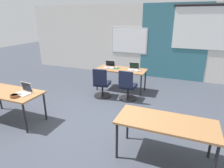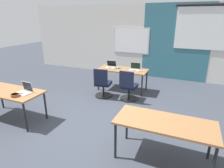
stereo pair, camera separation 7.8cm
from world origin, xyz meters
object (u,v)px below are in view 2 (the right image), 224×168
at_px(desk_near_left, 9,93).
at_px(chair_far_left, 103,85).
at_px(chair_far_right, 128,88).
at_px(laptop_far_left, 111,66).
at_px(mouse_far_right, 141,71).
at_px(mouse_far_left, 117,68).
at_px(desk_far_center, 122,71).
at_px(laptop_far_right, 135,69).
at_px(laptop_near_left_inner, 25,91).
at_px(snack_bowl, 15,95).
at_px(desk_near_right, 165,125).

xyz_separation_m(desk_near_left, chair_far_left, (1.41, 2.01, -0.28)).
xyz_separation_m(chair_far_right, laptop_far_left, (-0.87, 0.75, 0.39)).
height_order(mouse_far_right, mouse_far_left, mouse_far_left).
bearing_deg(desk_far_center, laptop_far_left, 174.67).
distance_m(laptop_far_right, mouse_far_left, 0.59).
height_order(laptop_near_left_inner, laptop_far_left, laptop_near_left_inner).
bearing_deg(laptop_near_left_inner, snack_bowl, -88.84).
xyz_separation_m(desk_far_center, chair_far_left, (-0.34, -0.79, -0.28)).
height_order(chair_far_left, snack_bowl, chair_far_left).
bearing_deg(chair_far_right, desk_near_right, 123.22).
distance_m(desk_near_left, chair_far_right, 3.04).
bearing_deg(snack_bowl, desk_far_center, 66.02).
bearing_deg(chair_far_left, desk_near_left, 46.86).
bearing_deg(desk_far_center, desk_near_left, -122.01).
height_order(laptop_far_right, mouse_far_left, laptop_far_right).
bearing_deg(desk_far_center, mouse_far_left, 172.15).
height_order(desk_near_right, laptop_far_left, laptop_far_left).
relative_size(laptop_far_right, mouse_far_right, 3.19).
distance_m(desk_near_left, mouse_far_left, 3.23).
xyz_separation_m(laptop_far_right, mouse_far_right, (0.23, -0.07, -0.03)).
relative_size(desk_near_right, laptop_near_left_inner, 4.46).
bearing_deg(desk_far_center, chair_far_left, -112.89).
bearing_deg(mouse_far_left, laptop_far_right, 1.69).
distance_m(desk_far_center, chair_far_right, 0.88).
height_order(desk_near_left, chair_far_right, chair_far_right).
distance_m(mouse_far_right, chair_far_left, 1.28).
bearing_deg(mouse_far_right, snack_bowl, -123.51).
xyz_separation_m(mouse_far_left, chair_far_left, (-0.15, -0.82, -0.36)).
height_order(desk_near_right, mouse_far_left, mouse_far_left).
xyz_separation_m(desk_near_right, laptop_far_right, (-1.35, 2.84, 0.11)).
xyz_separation_m(desk_near_left, snack_bowl, (0.42, -0.19, 0.10)).
relative_size(desk_near_left, mouse_far_right, 14.57).
bearing_deg(desk_near_left, laptop_near_left_inner, 6.20).
xyz_separation_m(desk_near_left, mouse_far_right, (2.38, 2.77, 0.08)).
xyz_separation_m(desk_near_left, desk_far_center, (1.75, 2.80, 0.00)).
distance_m(desk_near_right, chair_far_left, 2.91).
bearing_deg(laptop_far_left, desk_near_left, -122.92).
relative_size(chair_far_right, mouse_far_left, 8.76).
bearing_deg(mouse_far_right, desk_near_right, -68.02).
bearing_deg(laptop_far_right, laptop_far_left, 176.02).
bearing_deg(chair_far_right, mouse_far_right, -104.23).
distance_m(mouse_far_right, mouse_far_left, 0.82).
bearing_deg(laptop_far_left, desk_near_right, -60.47).
distance_m(laptop_far_right, chair_far_left, 1.18).
bearing_deg(chair_far_left, laptop_far_left, -91.60).
xyz_separation_m(chair_far_right, mouse_far_left, (-0.63, 0.74, 0.36)).
bearing_deg(chair_far_right, desk_near_left, 44.82).
xyz_separation_m(laptop_far_left, mouse_far_left, (0.24, -0.01, -0.03)).
bearing_deg(desk_near_right, snack_bowl, -176.43).
distance_m(mouse_far_left, chair_far_left, 0.91).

